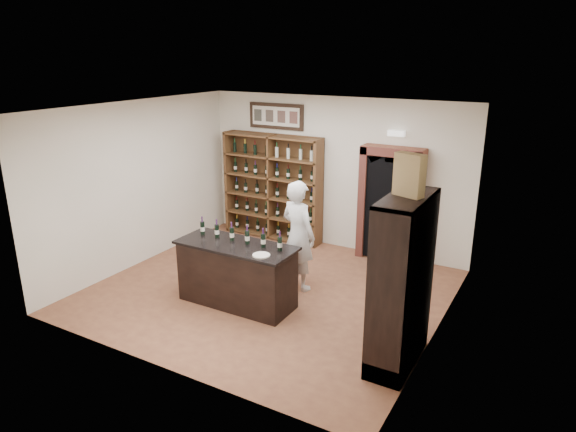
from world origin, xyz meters
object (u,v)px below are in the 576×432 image
object	(u,v)px
counter_bottle_0	(202,228)
shopkeeper	(298,235)
tasting_counter	(237,274)
wine_shelf	(273,187)
side_cabinet	(402,309)
wine_crate	(409,175)

from	to	relation	value
counter_bottle_0	shopkeeper	distance (m)	1.56
counter_bottle_0	tasting_counter	bearing A→B (deg)	-8.14
wine_shelf	side_cabinet	size ratio (longest dim) A/B	1.00
wine_crate	counter_bottle_0	bearing A→B (deg)	-167.72
counter_bottle_0	side_cabinet	distance (m)	3.49
side_cabinet	shopkeeper	size ratio (longest dim) A/B	1.19
shopkeeper	wine_crate	bearing A→B (deg)	165.51
shopkeeper	wine_crate	world-z (taller)	wine_crate
counter_bottle_0	side_cabinet	size ratio (longest dim) A/B	0.14
wine_shelf	wine_crate	world-z (taller)	wine_crate
side_cabinet	shopkeeper	xyz separation A→B (m)	(-2.17, 1.29, 0.17)
wine_crate	shopkeeper	bearing A→B (deg)	167.99
shopkeeper	wine_shelf	bearing A→B (deg)	-33.56
counter_bottle_0	shopkeeper	xyz separation A→B (m)	(1.27, 0.88, -0.18)
counter_bottle_0	side_cabinet	xyz separation A→B (m)	(3.44, -0.40, -0.35)
tasting_counter	shopkeeper	bearing A→B (deg)	60.86
tasting_counter	wine_crate	size ratio (longest dim) A/B	3.73
tasting_counter	shopkeeper	size ratio (longest dim) A/B	1.01
tasting_counter	wine_crate	bearing A→B (deg)	-5.87
counter_bottle_0	side_cabinet	world-z (taller)	side_cabinet
counter_bottle_0	shopkeeper	world-z (taller)	shopkeeper
tasting_counter	side_cabinet	world-z (taller)	side_cabinet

